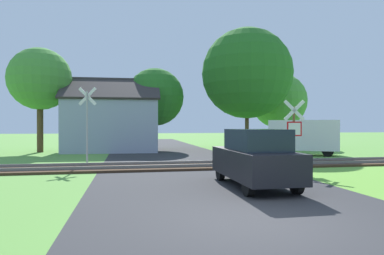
{
  "coord_description": "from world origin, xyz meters",
  "views": [
    {
      "loc": [
        -2.6,
        -6.27,
        1.88
      ],
      "look_at": [
        0.5,
        9.98,
        1.8
      ],
      "focal_mm": 32.0,
      "sensor_mm": 36.0,
      "label": 1
    }
  ],
  "objects_px": {
    "stop_sign_near": "(294,131)",
    "tree_right": "(247,73)",
    "tree_left": "(40,79)",
    "parked_car": "(255,158)",
    "mail_truck": "(300,136)",
    "tree_far": "(279,101)",
    "crossing_sign_far": "(87,120)",
    "tree_center": "(155,97)",
    "house": "(113,124)"
  },
  "relations": [
    {
      "from": "stop_sign_near",
      "to": "tree_right",
      "type": "xyz_separation_m",
      "value": [
        2.54,
        12.64,
        4.35
      ]
    },
    {
      "from": "tree_left",
      "to": "stop_sign_near",
      "type": "bearing_deg",
      "value": -44.96
    },
    {
      "from": "stop_sign_near",
      "to": "parked_car",
      "type": "height_order",
      "value": "stop_sign_near"
    },
    {
      "from": "stop_sign_near",
      "to": "mail_truck",
      "type": "xyz_separation_m",
      "value": [
        4.18,
        7.2,
        -0.43
      ]
    },
    {
      "from": "mail_truck",
      "to": "parked_car",
      "type": "height_order",
      "value": "mail_truck"
    },
    {
      "from": "tree_far",
      "to": "crossing_sign_far",
      "type": "bearing_deg",
      "value": -140.96
    },
    {
      "from": "mail_truck",
      "to": "crossing_sign_far",
      "type": "bearing_deg",
      "value": 134.81
    },
    {
      "from": "tree_right",
      "to": "mail_truck",
      "type": "xyz_separation_m",
      "value": [
        1.64,
        -5.44,
        -4.78
      ]
    },
    {
      "from": "tree_left",
      "to": "mail_truck",
      "type": "distance_m",
      "value": 18.38
    },
    {
      "from": "tree_center",
      "to": "tree_far",
      "type": "xyz_separation_m",
      "value": [
        11.64,
        2.54,
        0.07
      ]
    },
    {
      "from": "stop_sign_near",
      "to": "mail_truck",
      "type": "relative_size",
      "value": 0.57
    },
    {
      "from": "crossing_sign_far",
      "to": "tree_right",
      "type": "xyz_separation_m",
      "value": [
        11.18,
        8.86,
        3.88
      ]
    },
    {
      "from": "tree_far",
      "to": "parked_car",
      "type": "height_order",
      "value": "tree_far"
    },
    {
      "from": "tree_right",
      "to": "tree_center",
      "type": "distance_m",
      "value": 7.49
    },
    {
      "from": "stop_sign_near",
      "to": "tree_center",
      "type": "height_order",
      "value": "tree_center"
    },
    {
      "from": "crossing_sign_far",
      "to": "house",
      "type": "height_order",
      "value": "house"
    },
    {
      "from": "stop_sign_near",
      "to": "parked_car",
      "type": "xyz_separation_m",
      "value": [
        -2.92,
        -3.1,
        -0.78
      ]
    },
    {
      "from": "tree_far",
      "to": "parked_car",
      "type": "bearing_deg",
      "value": -116.94
    },
    {
      "from": "house",
      "to": "crossing_sign_far",
      "type": "bearing_deg",
      "value": -92.66
    },
    {
      "from": "tree_right",
      "to": "tree_far",
      "type": "xyz_separation_m",
      "value": [
        4.5,
        3.86,
        -1.81
      ]
    },
    {
      "from": "tree_left",
      "to": "tree_right",
      "type": "bearing_deg",
      "value": -0.73
    },
    {
      "from": "stop_sign_near",
      "to": "mail_truck",
      "type": "height_order",
      "value": "stop_sign_near"
    },
    {
      "from": "mail_truck",
      "to": "tree_center",
      "type": "bearing_deg",
      "value": 82.26
    },
    {
      "from": "tree_right",
      "to": "tree_left",
      "type": "xyz_separation_m",
      "value": [
        -15.4,
        0.2,
        -0.83
      ]
    },
    {
      "from": "crossing_sign_far",
      "to": "parked_car",
      "type": "relative_size",
      "value": 0.93
    },
    {
      "from": "crossing_sign_far",
      "to": "tree_center",
      "type": "distance_m",
      "value": 11.14
    },
    {
      "from": "house",
      "to": "tree_left",
      "type": "relative_size",
      "value": 0.95
    },
    {
      "from": "tree_right",
      "to": "tree_center",
      "type": "height_order",
      "value": "tree_right"
    },
    {
      "from": "crossing_sign_far",
      "to": "house",
      "type": "bearing_deg",
      "value": 99.19
    },
    {
      "from": "house",
      "to": "tree_center",
      "type": "relative_size",
      "value": 1.1
    },
    {
      "from": "stop_sign_near",
      "to": "parked_car",
      "type": "distance_m",
      "value": 4.33
    },
    {
      "from": "crossing_sign_far",
      "to": "tree_far",
      "type": "distance_m",
      "value": 20.3
    },
    {
      "from": "tree_right",
      "to": "tree_center",
      "type": "xyz_separation_m",
      "value": [
        -7.13,
        1.32,
        -1.88
      ]
    },
    {
      "from": "stop_sign_near",
      "to": "parked_car",
      "type": "bearing_deg",
      "value": 59.3
    },
    {
      "from": "crossing_sign_far",
      "to": "tree_left",
      "type": "relative_size",
      "value": 0.5
    },
    {
      "from": "mail_truck",
      "to": "parked_car",
      "type": "xyz_separation_m",
      "value": [
        -7.1,
        -10.3,
        -0.34
      ]
    },
    {
      "from": "tree_left",
      "to": "tree_far",
      "type": "distance_m",
      "value": 20.26
    },
    {
      "from": "stop_sign_near",
      "to": "crossing_sign_far",
      "type": "relative_size",
      "value": 0.79
    },
    {
      "from": "tree_right",
      "to": "tree_center",
      "type": "relative_size",
      "value": 1.49
    },
    {
      "from": "house",
      "to": "tree_right",
      "type": "distance_m",
      "value": 11.14
    },
    {
      "from": "house",
      "to": "mail_truck",
      "type": "distance_m",
      "value": 13.51
    },
    {
      "from": "tree_center",
      "to": "parked_car",
      "type": "distance_m",
      "value": 17.45
    },
    {
      "from": "tree_far",
      "to": "mail_truck",
      "type": "relative_size",
      "value": 1.31
    },
    {
      "from": "stop_sign_near",
      "to": "crossing_sign_far",
      "type": "height_order",
      "value": "crossing_sign_far"
    },
    {
      "from": "stop_sign_near",
      "to": "crossing_sign_far",
      "type": "bearing_deg",
      "value": -11.06
    },
    {
      "from": "stop_sign_near",
      "to": "crossing_sign_far",
      "type": "distance_m",
      "value": 9.45
    },
    {
      "from": "crossing_sign_far",
      "to": "tree_left",
      "type": "bearing_deg",
      "value": 128.97
    },
    {
      "from": "mail_truck",
      "to": "parked_car",
      "type": "bearing_deg",
      "value": 175.31
    },
    {
      "from": "crossing_sign_far",
      "to": "mail_truck",
      "type": "distance_m",
      "value": 13.3
    },
    {
      "from": "tree_far",
      "to": "tree_right",
      "type": "bearing_deg",
      "value": -139.41
    }
  ]
}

